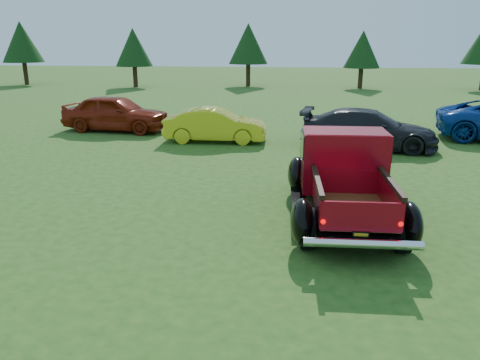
# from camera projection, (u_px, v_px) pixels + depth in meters

# --- Properties ---
(ground) EXTENTS (120.00, 120.00, 0.00)m
(ground) POSITION_uv_depth(u_px,v_px,m) (244.00, 235.00, 9.16)
(ground) COLOR #254E16
(ground) RESTS_ON ground
(tree_far_west) EXTENTS (3.33, 3.33, 5.20)m
(tree_far_west) POSITION_uv_depth(u_px,v_px,m) (22.00, 42.00, 39.13)
(tree_far_west) COLOR #332114
(tree_far_west) RESTS_ON ground
(tree_west) EXTENTS (2.94, 2.94, 4.60)m
(tree_west) POSITION_uv_depth(u_px,v_px,m) (133.00, 47.00, 37.20)
(tree_west) COLOR #332114
(tree_west) RESTS_ON ground
(tree_mid_left) EXTENTS (3.20, 3.20, 5.00)m
(tree_mid_left) POSITION_uv_depth(u_px,v_px,m) (248.00, 44.00, 38.03)
(tree_mid_left) COLOR #332114
(tree_mid_left) RESTS_ON ground
(tree_mid_right) EXTENTS (2.82, 2.82, 4.40)m
(tree_mid_right) POSITION_uv_depth(u_px,v_px,m) (362.00, 49.00, 36.20)
(tree_mid_right) COLOR #332114
(tree_mid_right) RESTS_ON ground
(pickup_truck) EXTENTS (2.45, 5.00, 1.83)m
(pickup_truck) POSITION_uv_depth(u_px,v_px,m) (342.00, 174.00, 10.14)
(pickup_truck) COLOR black
(pickup_truck) RESTS_ON ground
(show_car_red) EXTENTS (4.57, 2.24, 1.50)m
(show_car_red) POSITION_uv_depth(u_px,v_px,m) (116.00, 113.00, 19.49)
(show_car_red) COLOR maroon
(show_car_red) RESTS_ON ground
(show_car_yellow) EXTENTS (3.81, 1.41, 1.25)m
(show_car_yellow) POSITION_uv_depth(u_px,v_px,m) (215.00, 125.00, 17.41)
(show_car_yellow) COLOR gold
(show_car_yellow) RESTS_ON ground
(show_car_grey) EXTENTS (4.93, 2.66, 1.36)m
(show_car_grey) POSITION_uv_depth(u_px,v_px,m) (368.00, 129.00, 16.36)
(show_car_grey) COLOR black
(show_car_grey) RESTS_ON ground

